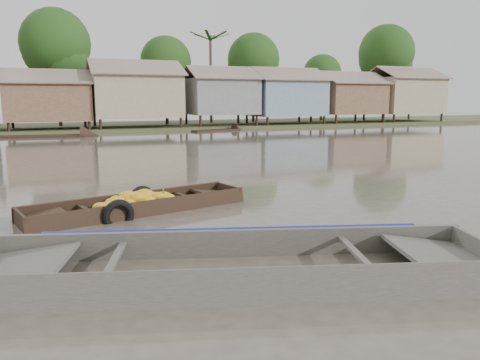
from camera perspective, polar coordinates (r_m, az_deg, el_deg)
name	(u,v)px	position (r m, az deg, el deg)	size (l,w,h in m)	color
ground	(270,232)	(8.91, 3.71, -6.33)	(120.00, 120.00, 0.00)	#51463E
riverbank	(137,91)	(40.14, -12.45, 10.58)	(120.00, 12.47, 10.22)	#384723
banana_boat	(136,206)	(10.65, -12.60, -3.15)	(5.13, 2.38, 0.71)	black
viewer_boat	(239,274)	(6.72, -0.06, -11.33)	(7.57, 4.00, 0.59)	#433E39
distant_boats	(145,138)	(30.50, -11.56, 4.99)	(46.44, 16.43, 0.35)	black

